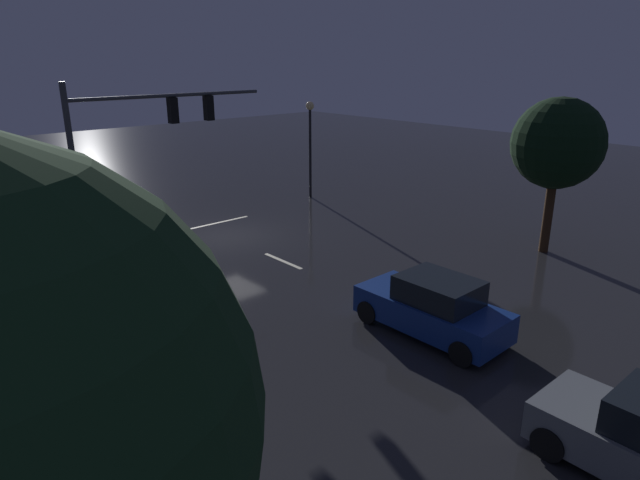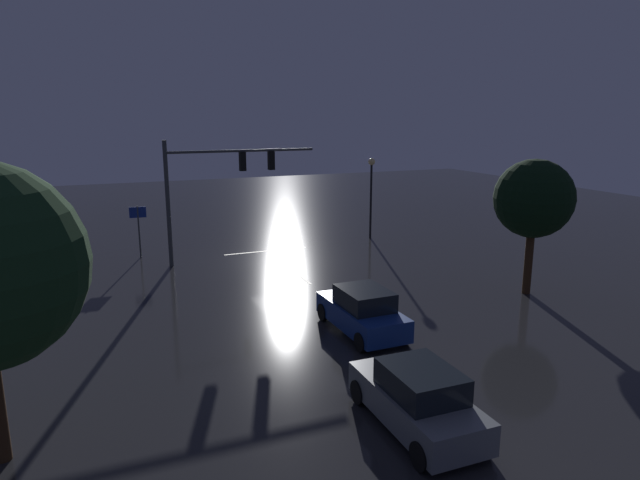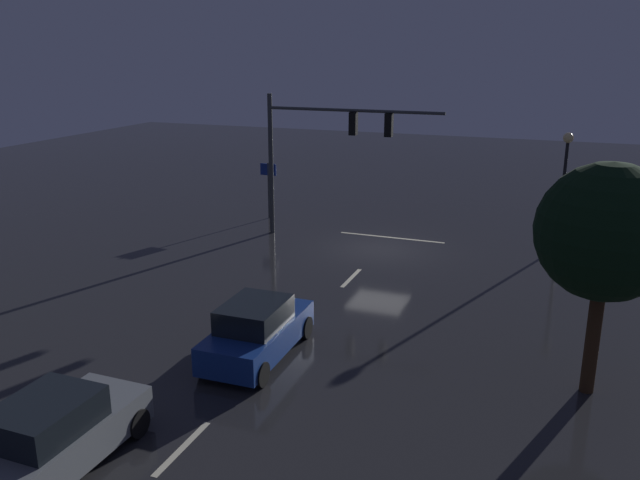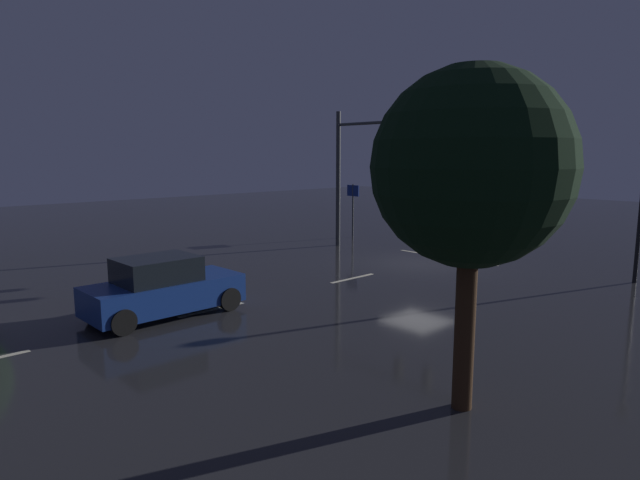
{
  "view_description": "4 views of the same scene",
  "coord_description": "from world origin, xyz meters",
  "px_view_note": "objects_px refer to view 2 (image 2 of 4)",
  "views": [
    {
      "loc": [
        12.02,
        19.58,
        7.43
      ],
      "look_at": [
        0.97,
        7.2,
        1.86
      ],
      "focal_mm": 30.98,
      "sensor_mm": 36.0,
      "label": 1
    },
    {
      "loc": [
        9.32,
        28.64,
        7.89
      ],
      "look_at": [
        0.04,
        6.33,
        2.42
      ],
      "focal_mm": 31.4,
      "sensor_mm": 36.0,
      "label": 2
    },
    {
      "loc": [
        -7.4,
        26.72,
        8.58
      ],
      "look_at": [
        0.49,
        6.1,
        2.06
      ],
      "focal_mm": 36.69,
      "sensor_mm": 36.0,
      "label": 3
    },
    {
      "loc": [
        -13.39,
        18.17,
        4.5
      ],
      "look_at": [
        -0.87,
        6.46,
        1.8
      ],
      "focal_mm": 30.37,
      "sensor_mm": 36.0,
      "label": 4
    }
  ],
  "objects_px": {
    "car_distant": "(417,399)",
    "traffic_signal_assembly": "(217,177)",
    "tree_left_near": "(534,199)",
    "street_lamp_left_kerb": "(371,183)",
    "car_approaching": "(362,311)",
    "route_sign": "(138,221)"
  },
  "relations": [
    {
      "from": "car_distant",
      "to": "street_lamp_left_kerb",
      "type": "bearing_deg",
      "value": -114.59
    },
    {
      "from": "car_distant",
      "to": "tree_left_near",
      "type": "bearing_deg",
      "value": -144.26
    },
    {
      "from": "car_approaching",
      "to": "car_distant",
      "type": "relative_size",
      "value": 1.0
    },
    {
      "from": "car_distant",
      "to": "traffic_signal_assembly",
      "type": "bearing_deg",
      "value": -87.12
    },
    {
      "from": "tree_left_near",
      "to": "street_lamp_left_kerb",
      "type": "bearing_deg",
      "value": -85.02
    },
    {
      "from": "traffic_signal_assembly",
      "to": "tree_left_near",
      "type": "distance_m",
      "value": 15.77
    },
    {
      "from": "street_lamp_left_kerb",
      "to": "tree_left_near",
      "type": "distance_m",
      "value": 12.98
    },
    {
      "from": "car_approaching",
      "to": "street_lamp_left_kerb",
      "type": "height_order",
      "value": "street_lamp_left_kerb"
    },
    {
      "from": "car_distant",
      "to": "route_sign",
      "type": "xyz_separation_m",
      "value": [
        4.89,
        -20.91,
        1.3
      ]
    },
    {
      "from": "traffic_signal_assembly",
      "to": "car_distant",
      "type": "xyz_separation_m",
      "value": [
        -0.93,
        18.43,
        -3.82
      ]
    },
    {
      "from": "car_approaching",
      "to": "car_distant",
      "type": "bearing_deg",
      "value": 75.6
    },
    {
      "from": "traffic_signal_assembly",
      "to": "street_lamp_left_kerb",
      "type": "bearing_deg",
      "value": -168.8
    },
    {
      "from": "car_distant",
      "to": "tree_left_near",
      "type": "height_order",
      "value": "tree_left_near"
    },
    {
      "from": "route_sign",
      "to": "tree_left_near",
      "type": "xyz_separation_m",
      "value": [
        -15.38,
        13.35,
        2.17
      ]
    },
    {
      "from": "car_distant",
      "to": "route_sign",
      "type": "relative_size",
      "value": 1.5
    },
    {
      "from": "traffic_signal_assembly",
      "to": "tree_left_near",
      "type": "bearing_deg",
      "value": 136.39
    },
    {
      "from": "car_approaching",
      "to": "car_distant",
      "type": "height_order",
      "value": "same"
    },
    {
      "from": "street_lamp_left_kerb",
      "to": "tree_left_near",
      "type": "relative_size",
      "value": 0.85
    },
    {
      "from": "street_lamp_left_kerb",
      "to": "tree_left_near",
      "type": "height_order",
      "value": "tree_left_near"
    },
    {
      "from": "street_lamp_left_kerb",
      "to": "route_sign",
      "type": "relative_size",
      "value": 1.76
    },
    {
      "from": "car_distant",
      "to": "tree_left_near",
      "type": "distance_m",
      "value": 13.38
    },
    {
      "from": "traffic_signal_assembly",
      "to": "tree_left_near",
      "type": "relative_size",
      "value": 1.36
    }
  ]
}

